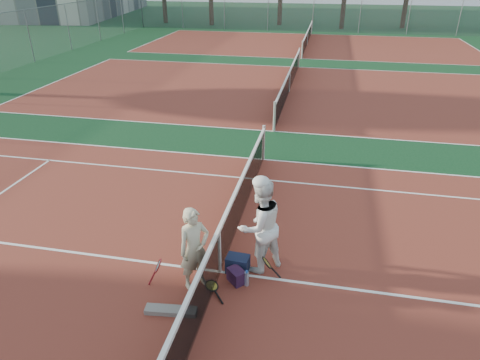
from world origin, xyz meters
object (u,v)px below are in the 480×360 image
player_a (194,249)px  racket_black_held (266,269)px  net_main (220,251)px  sports_bag_purple (236,276)px  racket_red (159,272)px  player_b (260,226)px  water_bottle (247,279)px  racket_spare (212,287)px  sports_bag_navy (238,264)px

player_a → racket_black_held: (1.26, 0.40, -0.56)m
net_main → racket_black_held: bearing=-2.1°
player_a → sports_bag_purple: bearing=-26.8°
racket_red → racket_black_held: (1.93, 0.53, -0.02)m
net_main → player_a: size_ratio=6.78×
player_b → racket_red: size_ratio=3.49×
racket_red → player_a: bearing=-4.2°
player_b → racket_red: 2.06m
water_bottle → racket_spare: bearing=-159.7°
sports_bag_purple → racket_spare: bearing=-144.8°
player_b → sports_bag_purple: (-0.35, -0.53, -0.83)m
sports_bag_navy → water_bottle: size_ratio=1.44×
player_b → sports_bag_navy: bearing=-14.6°
racket_black_held → net_main: bearing=-22.7°
player_b → water_bottle: bearing=32.9°
net_main → player_b: size_ratio=5.70×
sports_bag_navy → net_main: bearing=-163.6°
player_b → racket_black_held: 0.82m
player_a → water_bottle: 1.15m
racket_black_held → racket_spare: 1.07m
net_main → racket_black_held: 0.95m
racket_black_held → water_bottle: size_ratio=1.68×
player_b → racket_red: player_b is taller
racket_red → water_bottle: 1.63m
player_a → racket_spare: 0.82m
sports_bag_purple → water_bottle: bearing=-16.1°
net_main → water_bottle: size_ratio=36.60×
sports_bag_navy → player_a: bearing=-142.1°
racket_red → water_bottle: (1.60, 0.29, -0.13)m
racket_spare → sports_bag_navy: bearing=-71.1°
player_b → racket_black_held: (0.19, -0.35, -0.71)m
racket_spare → net_main: bearing=-43.6°
net_main → player_a: player_a is taller
player_a → sports_bag_purple: player_a is taller
net_main → sports_bag_navy: size_ratio=25.39×
sports_bag_navy → sports_bag_purple: 0.32m
player_b → player_a: bearing=-8.9°
sports_bag_navy → racket_red: bearing=-153.8°
player_a → racket_red: (-0.67, -0.13, -0.53)m
net_main → racket_spare: net_main is taller
player_b → sports_bag_navy: (-0.39, -0.22, -0.79)m
player_a → net_main: bearing=7.6°
racket_red → sports_bag_purple: bearing=-1.3°
racket_spare → water_bottle: size_ratio=2.00×
net_main → player_b: player_b is taller
racket_black_held → sports_bag_purple: bearing=-1.9°
net_main → water_bottle: 0.74m
racket_black_held → sports_bag_navy: 0.60m
player_a → racket_black_held: bearing=-25.9°
racket_spare → sports_bag_purple: sports_bag_purple is taller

